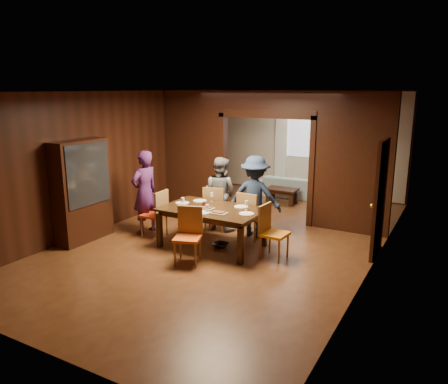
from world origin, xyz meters
The scene contains 32 objects.
floor centered at (0.00, 0.00, 0.00)m, with size 9.00×9.00×0.00m, color #4D2C15.
ceiling centered at (0.00, 0.00, 2.90)m, with size 5.50×9.00×0.02m, color silver.
room_walls centered at (0.00, 1.89, 1.51)m, with size 5.52×9.01×2.90m.
person_purple centered at (-1.76, -0.55, 0.87)m, with size 0.63×0.41×1.73m, color #451D54.
person_grey centered at (-0.52, 0.43, 0.78)m, with size 0.76×0.59×1.56m, color slate.
person_navy centered at (0.31, 0.40, 0.83)m, with size 1.07×0.61×1.65m, color #1C2A46.
sofa centered at (-0.13, 3.85, 0.29)m, with size 2.00×0.78×0.58m, color #98BBC7.
serving_bowl centered at (0.04, -0.55, 0.80)m, with size 0.30×0.30×0.07m, color black.
dining_table centered at (-0.11, -0.59, 0.38)m, with size 1.89×1.17×0.76m, color black.
coffee_table centered at (-0.15, 3.05, 0.20)m, with size 0.80×0.50×0.40m, color black.
chair_left centered at (-1.44, -0.67, 0.48)m, with size 0.44×0.44×0.97m, color red, non-canonical shape.
chair_right centered at (1.15, -0.57, 0.48)m, with size 0.44×0.44×0.97m, color orange, non-canonical shape.
chair_far_l centered at (-0.55, 0.29, 0.48)m, with size 0.44×0.44×0.97m, color #C57912, non-canonical shape.
chair_far_r centered at (0.33, 0.18, 0.48)m, with size 0.44×0.44×0.97m, color #CC4A13, non-canonical shape.
chair_near centered at (-0.07, -1.49, 0.48)m, with size 0.44×0.44×0.97m, color #D95014, non-canonical shape.
hutch centered at (-2.53, -1.50, 1.00)m, with size 0.40×1.20×2.00m, color black.
door_right centered at (2.70, 0.50, 1.05)m, with size 0.06×0.90×2.10m, color black.
window_far centered at (0.00, 4.44, 1.70)m, with size 1.20×0.03×1.30m, color silver.
curtain_left centered at (-0.75, 4.40, 1.25)m, with size 0.35×0.06×2.40m, color white.
curtain_right centered at (0.75, 4.40, 1.25)m, with size 0.35×0.06×2.40m, color white.
plate_left centered at (-0.81, -0.56, 0.77)m, with size 0.27×0.27×0.01m, color silver.
plate_far_l centered at (-0.60, -0.26, 0.77)m, with size 0.27×0.27×0.01m, color silver.
plate_far_r centered at (0.33, -0.25, 0.77)m, with size 0.27×0.27×0.01m, color silver.
plate_right centered at (0.62, -0.62, 0.77)m, with size 0.27×0.27×0.01m, color silver.
plate_near centered at (-0.11, -0.95, 0.77)m, with size 0.27×0.27×0.01m, color silver.
platter_a centered at (-0.19, -0.68, 0.78)m, with size 0.30×0.20×0.04m, color gray.
platter_b centered at (0.17, -0.84, 0.78)m, with size 0.30×0.20×0.04m, color gray.
wineglass_left centered at (-0.66, -0.77, 0.85)m, with size 0.08×0.08×0.18m, color silver, non-canonical shape.
wineglass_far centered at (-0.38, -0.16, 0.85)m, with size 0.08×0.08×0.18m, color white, non-canonical shape.
wineglass_right centered at (0.51, -0.40, 0.85)m, with size 0.08×0.08×0.18m, color silver, non-canonical shape.
tumbler centered at (-0.05, -0.86, 0.83)m, with size 0.07×0.07×0.14m, color silver.
condiment_jar centered at (-0.28, -0.61, 0.82)m, with size 0.08×0.08×0.11m, color #491F11, non-canonical shape.
Camera 1 is at (3.93, -7.38, 2.97)m, focal length 35.00 mm.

